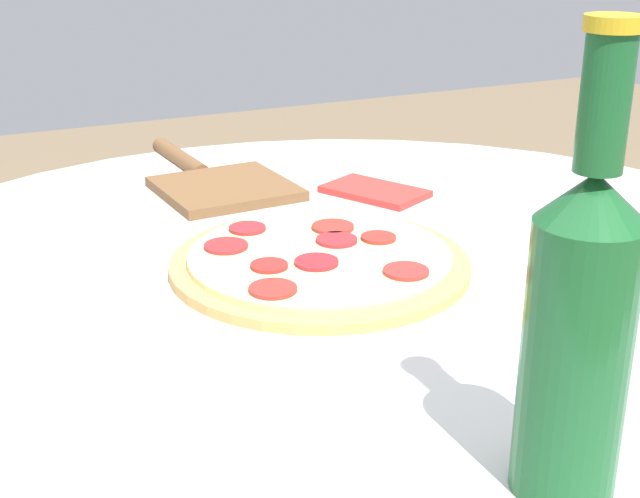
# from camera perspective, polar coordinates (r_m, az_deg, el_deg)

# --- Properties ---
(table) EXTENTS (1.07, 1.07, 0.77)m
(table) POSITION_cam_1_polar(r_m,az_deg,el_deg) (0.91, 2.33, -14.01)
(table) COLOR silver
(table) RESTS_ON ground_plane
(pizza) EXTENTS (0.28, 0.28, 0.02)m
(pizza) POSITION_cam_1_polar(r_m,az_deg,el_deg) (0.84, -0.03, -0.76)
(pizza) COLOR tan
(pizza) RESTS_ON table
(beer_bottle) EXTENTS (0.06, 0.06, 0.27)m
(beer_bottle) POSITION_cam_1_polar(r_m,az_deg,el_deg) (0.51, 16.24, -4.67)
(beer_bottle) COLOR #195628
(beer_bottle) RESTS_ON table
(pizza_paddle) EXTENTS (0.31, 0.16, 0.02)m
(pizza_paddle) POSITION_cam_1_polar(r_m,az_deg,el_deg) (1.10, -6.79, 4.33)
(pizza_paddle) COLOR brown
(pizza_paddle) RESTS_ON table
(napkin) EXTENTS (0.14, 0.12, 0.01)m
(napkin) POSITION_cam_1_polar(r_m,az_deg,el_deg) (1.06, 3.53, 3.70)
(napkin) COLOR red
(napkin) RESTS_ON table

